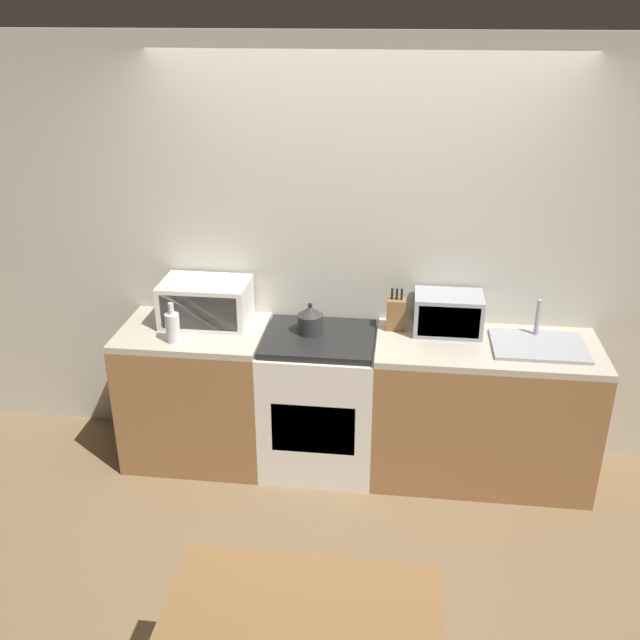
# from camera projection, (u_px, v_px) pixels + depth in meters

# --- Properties ---
(ground_plane) EXTENTS (16.00, 16.00, 0.00)m
(ground_plane) POSITION_uv_depth(u_px,v_px,m) (343.00, 532.00, 4.03)
(ground_plane) COLOR brown
(wall_back) EXTENTS (10.00, 0.06, 2.60)m
(wall_back) POSITION_uv_depth(u_px,v_px,m) (360.00, 256.00, 4.40)
(wall_back) COLOR beige
(wall_back) RESTS_ON ground_plane
(counter_left_run) EXTENTS (0.89, 0.62, 0.90)m
(counter_left_run) POSITION_uv_depth(u_px,v_px,m) (197.00, 393.00, 4.56)
(counter_left_run) COLOR olive
(counter_left_run) RESTS_ON ground_plane
(counter_right_run) EXTENTS (1.32, 0.62, 0.90)m
(counter_right_run) POSITION_uv_depth(u_px,v_px,m) (482.00, 411.00, 4.36)
(counter_right_run) COLOR olive
(counter_right_run) RESTS_ON ground_plane
(stove_range) EXTENTS (0.69, 0.62, 0.90)m
(stove_range) POSITION_uv_depth(u_px,v_px,m) (319.00, 401.00, 4.47)
(stove_range) COLOR silver
(stove_range) RESTS_ON ground_plane
(kettle) EXTENTS (0.16, 0.16, 0.20)m
(kettle) POSITION_uv_depth(u_px,v_px,m) (310.00, 320.00, 4.29)
(kettle) COLOR #2D2D2D
(kettle) RESTS_ON stove_range
(microwave) EXTENTS (0.54, 0.35, 0.27)m
(microwave) POSITION_uv_depth(u_px,v_px,m) (206.00, 302.00, 4.41)
(microwave) COLOR silver
(microwave) RESTS_ON counter_left_run
(bottle) EXTENTS (0.08, 0.08, 0.24)m
(bottle) POSITION_uv_depth(u_px,v_px,m) (173.00, 327.00, 4.18)
(bottle) COLOR silver
(bottle) RESTS_ON counter_left_run
(knife_block) EXTENTS (0.11, 0.09, 0.26)m
(knife_block) POSITION_uv_depth(u_px,v_px,m) (396.00, 314.00, 4.34)
(knife_block) COLOR brown
(knife_block) RESTS_ON counter_right_run
(toaster_oven) EXTENTS (0.41, 0.27, 0.24)m
(toaster_oven) POSITION_uv_depth(u_px,v_px,m) (448.00, 314.00, 4.29)
(toaster_oven) COLOR #999BA0
(toaster_oven) RESTS_ON counter_right_run
(sink_basin) EXTENTS (0.54, 0.40, 0.24)m
(sink_basin) POSITION_uv_depth(u_px,v_px,m) (539.00, 345.00, 4.14)
(sink_basin) COLOR #999BA0
(sink_basin) RESTS_ON counter_right_run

